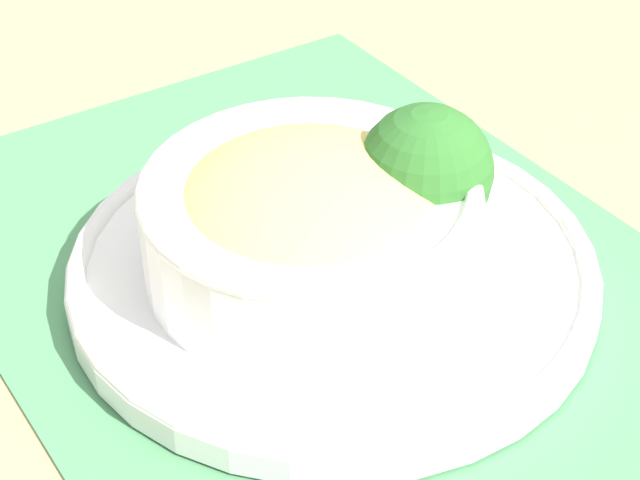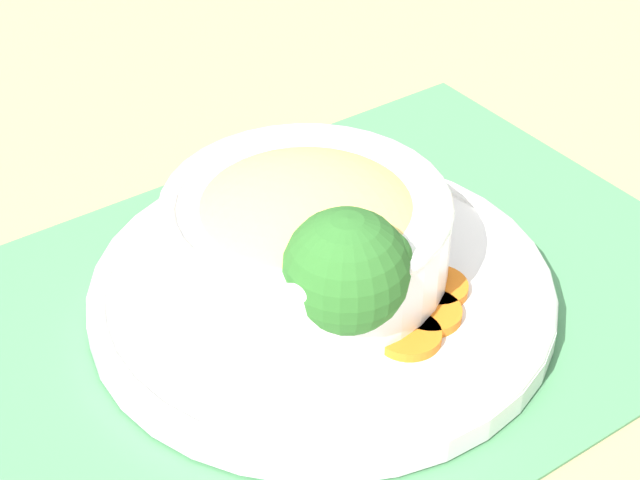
{
  "view_description": "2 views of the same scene",
  "coord_description": "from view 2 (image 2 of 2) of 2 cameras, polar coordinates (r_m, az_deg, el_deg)",
  "views": [
    {
      "loc": [
        0.37,
        -0.29,
        0.39
      ],
      "look_at": [
        0.01,
        -0.02,
        0.05
      ],
      "focal_mm": 60.0,
      "sensor_mm": 36.0,
      "label": 1
    },
    {
      "loc": [
        0.33,
        0.41,
        0.45
      ],
      "look_at": [
        -0.0,
        -0.01,
        0.05
      ],
      "focal_mm": 60.0,
      "sensor_mm": 36.0,
      "label": 2
    }
  ],
  "objects": [
    {
      "name": "carrot_slice_middle",
      "position": [
        0.65,
        5.85,
        -3.89
      ],
      "size": [
        0.04,
        0.04,
        0.01
      ],
      "color": "orange",
      "rests_on": "plate"
    },
    {
      "name": "plate",
      "position": [
        0.68,
        0.11,
        -2.75
      ],
      "size": [
        0.29,
        0.29,
        0.02
      ],
      "color": "white",
      "rests_on": "placemat"
    },
    {
      "name": "carrot_slice_far",
      "position": [
        0.67,
        6.22,
        -2.55
      ],
      "size": [
        0.04,
        0.04,
        0.01
      ],
      "color": "orange",
      "rests_on": "plate"
    },
    {
      "name": "bowl",
      "position": [
        0.66,
        -0.68,
        0.62
      ],
      "size": [
        0.18,
        0.18,
        0.07
      ],
      "color": "white",
      "rests_on": "plate"
    },
    {
      "name": "broccoli_floret",
      "position": [
        0.61,
        1.46,
        -1.69
      ],
      "size": [
        0.07,
        0.07,
        0.09
      ],
      "color": "#759E51",
      "rests_on": "plate"
    },
    {
      "name": "ground_plane",
      "position": [
        0.69,
        0.11,
        -3.73
      ],
      "size": [
        4.0,
        4.0,
        0.0
      ],
      "primitive_type": "plane",
      "color": "tan"
    },
    {
      "name": "placemat",
      "position": [
        0.69,
        0.11,
        -3.61
      ],
      "size": [
        0.54,
        0.39,
        0.0
      ],
      "color": "#4C8C59",
      "rests_on": "ground_plane"
    },
    {
      "name": "carrot_slice_near",
      "position": [
        0.64,
        4.72,
        -5.1
      ],
      "size": [
        0.04,
        0.04,
        0.01
      ],
      "color": "orange",
      "rests_on": "plate"
    }
  ]
}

